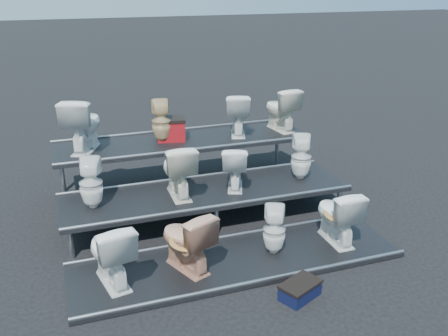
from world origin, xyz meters
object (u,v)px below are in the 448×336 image
object	(u,v)px
toilet_3	(337,215)
toilet_4	(91,183)
toilet_7	(301,157)
toilet_10	(238,114)
toilet_11	(281,109)
step_stool	(300,291)
toilet_5	(178,170)
toilet_8	(83,124)
toilet_9	(161,121)
toilet_6	(235,167)
red_crate	(171,130)
toilet_2	(274,230)
toilet_1	(186,240)
toilet_0	(110,252)

from	to	relation	value
toilet_3	toilet_4	distance (m)	3.34
toilet_7	toilet_4	bearing A→B (deg)	24.97
toilet_10	toilet_11	world-z (taller)	toilet_11
toilet_7	step_stool	xyz separation A→B (m)	(-1.13, -2.23, -0.73)
toilet_10	toilet_11	distance (m)	0.81
toilet_3	toilet_5	size ratio (longest dim) A/B	0.98
toilet_8	toilet_9	bearing A→B (deg)	-156.44
toilet_6	toilet_7	world-z (taller)	toilet_7
toilet_5	toilet_7	bearing A→B (deg)	-178.39
toilet_6	red_crate	bearing A→B (deg)	-44.38
toilet_2	toilet_9	bearing A→B (deg)	-48.01
toilet_7	toilet_2	bearing A→B (deg)	76.36
toilet_10	red_crate	distance (m)	1.18
toilet_5	toilet_11	size ratio (longest dim) A/B	1.03
toilet_5	toilet_9	bearing A→B (deg)	-91.52
toilet_5	toilet_6	size ratio (longest dim) A/B	1.19
toilet_3	toilet_9	bearing A→B (deg)	-54.79
toilet_1	step_stool	size ratio (longest dim) A/B	1.70
toilet_1	toilet_2	bearing A→B (deg)	158.10
toilet_0	toilet_1	distance (m)	0.90
toilet_6	toilet_10	bearing A→B (deg)	-91.27
toilet_2	toilet_9	size ratio (longest dim) A/B	0.92
toilet_1	step_stool	xyz separation A→B (m)	(1.07, -0.93, -0.37)
toilet_1	toilet_8	world-z (taller)	toilet_8
toilet_0	toilet_11	xyz separation A→B (m)	(3.36, 2.60, 0.78)
toilet_8	toilet_10	distance (m)	2.56
toilet_6	toilet_9	xyz separation A→B (m)	(-0.79, 1.30, 0.42)
toilet_5	step_stool	distance (m)	2.50
toilet_2	toilet_8	xyz separation A→B (m)	(-2.09, 2.60, 0.90)
toilet_3	step_stool	size ratio (longest dim) A/B	1.68
toilet_1	red_crate	xyz separation A→B (m)	(0.48, 2.67, 0.57)
toilet_1	toilet_0	bearing A→B (deg)	-21.90
toilet_0	toilet_9	xyz separation A→B (m)	(1.22, 2.60, 0.75)
toilet_7	red_crate	world-z (taller)	red_crate
toilet_11	red_crate	distance (m)	1.98
toilet_2	toilet_11	world-z (taller)	toilet_11
toilet_6	toilet_1	bearing A→B (deg)	70.53
toilet_4	toilet_7	world-z (taller)	toilet_4
toilet_5	toilet_8	size ratio (longest dim) A/B	0.93
toilet_5	toilet_1	bearing A→B (deg)	80.95
toilet_11	toilet_9	bearing A→B (deg)	-6.75
toilet_4	toilet_8	bearing A→B (deg)	-80.88
toilet_8	toilet_5	bearing A→B (deg)	155.40
toilet_4	step_stool	distance (m)	3.11
toilet_9	toilet_10	bearing A→B (deg)	-172.53
toilet_3	step_stool	distance (m)	1.42
toilet_8	step_stool	bearing A→B (deg)	143.04
step_stool	toilet_0	bearing A→B (deg)	130.26
toilet_7	toilet_10	xyz separation A→B (m)	(-0.56, 1.30, 0.41)
toilet_2	toilet_6	distance (m)	1.36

